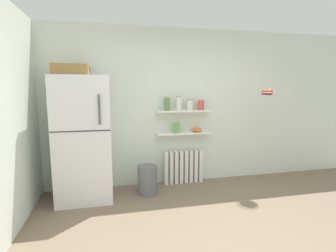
% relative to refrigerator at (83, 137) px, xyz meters
% --- Properties ---
extents(ground_plane, '(7.04, 7.04, 0.00)m').
position_rel_refrigerator_xyz_m(ground_plane, '(1.53, -1.14, -0.93)').
color(ground_plane, '#7A6651').
extents(back_wall, '(7.04, 0.10, 2.60)m').
position_rel_refrigerator_xyz_m(back_wall, '(1.53, 0.41, 0.37)').
color(back_wall, silver).
rests_on(back_wall, ground_plane).
extents(refrigerator, '(0.77, 0.75, 1.94)m').
position_rel_refrigerator_xyz_m(refrigerator, '(0.00, 0.00, 0.00)').
color(refrigerator, silver).
rests_on(refrigerator, ground_plane).
extents(radiator, '(0.67, 0.12, 0.57)m').
position_rel_refrigerator_xyz_m(radiator, '(1.59, 0.28, -0.65)').
color(radiator, white).
rests_on(radiator, ground_plane).
extents(wall_shelf_lower, '(0.92, 0.22, 0.02)m').
position_rel_refrigerator_xyz_m(wall_shelf_lower, '(1.59, 0.25, -0.05)').
color(wall_shelf_lower, white).
extents(wall_shelf_upper, '(0.92, 0.22, 0.02)m').
position_rel_refrigerator_xyz_m(wall_shelf_upper, '(1.59, 0.25, 0.32)').
color(wall_shelf_upper, white).
extents(storage_jar_0, '(0.10, 0.10, 0.22)m').
position_rel_refrigerator_xyz_m(storage_jar_0, '(1.30, 0.25, 0.44)').
color(storage_jar_0, '#5B7F4C').
rests_on(storage_jar_0, wall_shelf_upper).
extents(storage_jar_1, '(0.09, 0.09, 0.24)m').
position_rel_refrigerator_xyz_m(storage_jar_1, '(1.49, 0.25, 0.45)').
color(storage_jar_1, silver).
rests_on(storage_jar_1, wall_shelf_upper).
extents(storage_jar_2, '(0.11, 0.11, 0.18)m').
position_rel_refrigerator_xyz_m(storage_jar_2, '(1.69, 0.25, 0.42)').
color(storage_jar_2, silver).
rests_on(storage_jar_2, wall_shelf_upper).
extents(storage_jar_3, '(0.11, 0.11, 0.17)m').
position_rel_refrigerator_xyz_m(storage_jar_3, '(1.88, 0.25, 0.42)').
color(storage_jar_3, '#C64C38').
rests_on(storage_jar_3, wall_shelf_upper).
extents(vase, '(0.10, 0.10, 0.17)m').
position_rel_refrigerator_xyz_m(vase, '(1.46, 0.25, 0.04)').
color(vase, '#66A84C').
rests_on(vase, wall_shelf_lower).
extents(shelf_bowl, '(0.17, 0.17, 0.08)m').
position_rel_refrigerator_xyz_m(shelf_bowl, '(1.82, 0.25, -0.00)').
color(shelf_bowl, orange).
rests_on(shelf_bowl, wall_shelf_lower).
extents(trash_bin, '(0.31, 0.31, 0.45)m').
position_rel_refrigerator_xyz_m(trash_bin, '(0.92, -0.05, -0.71)').
color(trash_bin, slate).
rests_on(trash_bin, ground_plane).
extents(hanging_fruit_basket, '(0.29, 0.29, 0.10)m').
position_rel_refrigerator_xyz_m(hanging_fruit_basket, '(2.85, -0.17, 0.62)').
color(hanging_fruit_basket, '#B2B2B7').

